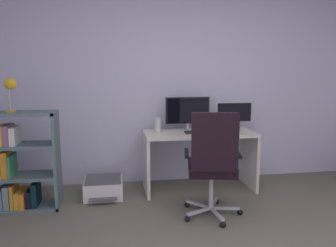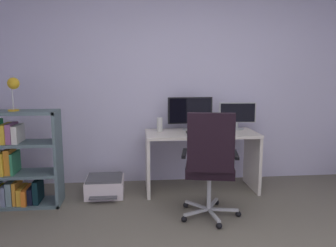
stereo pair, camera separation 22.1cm
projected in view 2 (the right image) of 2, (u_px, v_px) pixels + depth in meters
The scene contains 11 objects.
wall_back at pixel (185, 83), 4.44m from camera, with size 4.90×0.10×2.61m, color silver.
desk at pixel (201, 148), 4.12m from camera, with size 1.35×0.60×0.73m.
monitor_main at pixel (190, 112), 4.20m from camera, with size 0.56×0.18×0.41m.
monitor_secondary at pixel (237, 114), 4.26m from camera, with size 0.47×0.18×0.34m.
keyboard at pixel (201, 132), 4.02m from camera, with size 0.34×0.13×0.02m, color black.
computer_mouse at pixel (223, 132), 4.04m from camera, with size 0.06×0.10×0.03m, color black.
desktop_speaker at pixel (160, 125), 4.14m from camera, with size 0.07×0.07×0.17m, color silver.
office_chair at pixel (210, 161), 3.26m from camera, with size 0.63×0.62×1.10m.
bookshelf at pixel (20, 163), 3.66m from camera, with size 0.71×0.34×1.05m.
desk_lamp at pixel (13, 86), 3.52m from camera, with size 0.14×0.12×0.35m.
printer at pixel (105, 186), 4.01m from camera, with size 0.44×0.50×0.22m.
Camera 2 is at (-0.67, -2.07, 1.48)m, focal length 36.02 mm.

